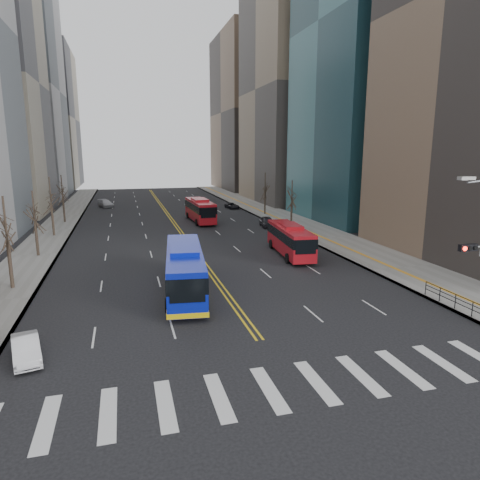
# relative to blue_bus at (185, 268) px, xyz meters

# --- Properties ---
(ground) EXTENTS (220.00, 220.00, 0.00)m
(ground) POSITION_rel_blue_bus_xyz_m (2.95, -14.66, -1.91)
(ground) COLOR black
(sidewalk_right) EXTENTS (7.00, 130.00, 0.15)m
(sidewalk_right) POSITION_rel_blue_bus_xyz_m (20.45, 30.34, -1.84)
(sidewalk_right) COLOR gray
(sidewalk_right) RESTS_ON ground
(sidewalk_left) EXTENTS (5.00, 130.00, 0.15)m
(sidewalk_left) POSITION_rel_blue_bus_xyz_m (-13.55, 30.34, -1.84)
(sidewalk_left) COLOR gray
(sidewalk_left) RESTS_ON ground
(crosswalk) EXTENTS (26.70, 4.00, 0.01)m
(crosswalk) POSITION_rel_blue_bus_xyz_m (2.95, -14.66, -1.91)
(crosswalk) COLOR silver
(crosswalk) RESTS_ON ground
(centerline) EXTENTS (0.55, 100.00, 0.01)m
(centerline) POSITION_rel_blue_bus_xyz_m (2.95, 40.34, -1.91)
(centerline) COLOR gold
(centerline) RESTS_ON ground
(office_towers) EXTENTS (83.00, 134.00, 58.00)m
(office_towers) POSITION_rel_blue_bus_xyz_m (3.08, 53.85, 22.01)
(office_towers) COLOR #98989B
(office_towers) RESTS_ON ground
(pedestrian_railing) EXTENTS (0.06, 6.06, 1.02)m
(pedestrian_railing) POSITION_rel_blue_bus_xyz_m (17.25, -8.66, -1.09)
(pedestrian_railing) COLOR black
(pedestrian_railing) RESTS_ON sidewalk_right
(street_trees) EXTENTS (35.20, 47.20, 7.60)m
(street_trees) POSITION_rel_blue_bus_xyz_m (-4.23, 19.89, 2.96)
(street_trees) COLOR #32261E
(street_trees) RESTS_ON ground
(blue_bus) EXTENTS (4.08, 12.80, 3.65)m
(blue_bus) POSITION_rel_blue_bus_xyz_m (0.00, 0.00, 0.00)
(blue_bus) COLOR #0B1BAA
(blue_bus) RESTS_ON ground
(red_bus_near) EXTENTS (3.35, 10.46, 3.28)m
(red_bus_near) POSITION_rel_blue_bus_xyz_m (12.28, 9.18, -0.08)
(red_bus_near) COLOR red
(red_bus_near) RESTS_ON ground
(red_bus_far) EXTENTS (3.14, 11.33, 3.56)m
(red_bus_far) POSITION_rel_blue_bus_xyz_m (6.98, 32.92, 0.07)
(red_bus_far) COLOR red
(red_bus_far) RESTS_ON ground
(car_white) EXTENTS (2.16, 3.94, 1.23)m
(car_white) POSITION_rel_blue_bus_xyz_m (-9.55, -8.66, -1.30)
(car_white) COLOR silver
(car_white) RESTS_ON ground
(car_dark_mid) EXTENTS (2.28, 4.51, 1.47)m
(car_dark_mid) POSITION_rel_blue_bus_xyz_m (15.45, 25.83, -1.18)
(car_dark_mid) COLOR black
(car_dark_mid) RESTS_ON ground
(car_silver) EXTENTS (3.48, 5.26, 1.42)m
(car_silver) POSITION_rel_blue_bus_xyz_m (-7.65, 54.76, -1.21)
(car_silver) COLOR #A8A8AD
(car_silver) RESTS_ON ground
(car_dark_far) EXTENTS (2.31, 4.10, 1.08)m
(car_dark_far) POSITION_rel_blue_bus_xyz_m (15.45, 46.41, -1.37)
(car_dark_far) COLOR black
(car_dark_far) RESTS_ON ground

